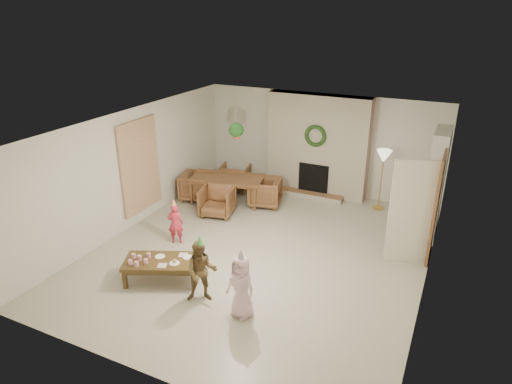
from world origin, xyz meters
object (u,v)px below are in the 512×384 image
Objects in this scene: dining_chair_right at (265,192)px; child_plaid at (201,272)px; child_red at (175,224)px; coffee_table_top at (162,262)px; child_pink at (241,287)px; dining_chair_near at (217,201)px; dining_chair_far at (235,178)px; dining_chair_left at (197,186)px; dining_table at (227,190)px.

child_plaid reaches higher than dining_chair_right.
child_red is at bearing 108.07° from child_plaid.
coffee_table_top is 1.24× the size of child_pink.
dining_chair_right is 0.58× the size of coffee_table_top.
dining_chair_right is 3.67m from coffee_table_top.
dining_chair_near is 0.58× the size of coffee_table_top.
coffee_table_top is (-0.30, -3.66, 0.03)m from dining_chair_right.
dining_chair_near is 1.52m from dining_chair_far.
child_pink is (2.14, -2.97, 0.18)m from dining_chair_near.
dining_chair_left is 1.00× the size of dining_chair_right.
dining_chair_right is at bearing 141.34° from dining_chair_far.
child_plaid is at bearing -79.58° from dining_table.
dining_chair_far is 2.98m from child_red.
child_pink is at bearing -70.94° from dining_table.
dining_chair_near reaches higher than coffee_table_top.
child_plaid reaches higher than coffee_table_top.
child_plaid reaches higher than dining_chair_left.
dining_table is 2.24m from child_red.
child_pink reaches higher than coffee_table_top.
coffee_table_top is at bearing -93.12° from dining_chair_near.
child_red is at bearing -171.32° from dining_chair_left.
dining_chair_far is at bearing -45.00° from dining_chair_left.
dining_chair_left reaches higher than coffee_table_top.
coffee_table_top is (0.46, -2.71, 0.03)m from dining_chair_near.
child_pink is (1.38, -3.92, 0.18)m from dining_chair_right.
dining_table is 1.67× the size of child_pink.
child_pink reaches higher than dining_chair_near.
dining_chair_near is (0.17, -0.74, 0.03)m from dining_table.
child_red is (-0.85, -2.44, 0.08)m from dining_chair_right.
dining_table is at bearing 90.00° from dining_chair_far.
dining_chair_near is at bearing 75.43° from coffee_table_top.
dining_chair_far is (-0.33, 1.48, 0.00)m from dining_chair_near.
dining_chair_right is 0.88× the size of child_red.
dining_chair_right is 0.72× the size of child_pink.
dining_table is 2.05× the size of child_red.
dining_chair_right is at bearing 61.14° from coffee_table_top.
child_pink is at bearing 118.90° from child_red.
dining_chair_far is at bearing -128.66° from dining_chair_right.
dining_table is at bearing 76.10° from coffee_table_top.
dining_chair_right is at bearing 38.66° from dining_chair_near.
child_red is (0.07, -2.23, 0.12)m from dining_table.
child_pink is at bearing 6.62° from dining_chair_right.
dining_chair_far is 0.88× the size of child_red.
dining_chair_far is 0.58× the size of coffee_table_top.
child_red is (-0.56, 1.21, 0.06)m from coffee_table_top.
dining_chair_far is at bearing 90.00° from dining_table.
dining_chair_near is 0.70× the size of child_plaid.
coffee_table_top is 1.70m from child_pink.
dining_chair_right is (1.66, 0.38, 0.00)m from dining_chair_left.
child_plaid is at bearing -35.80° from coffee_table_top.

